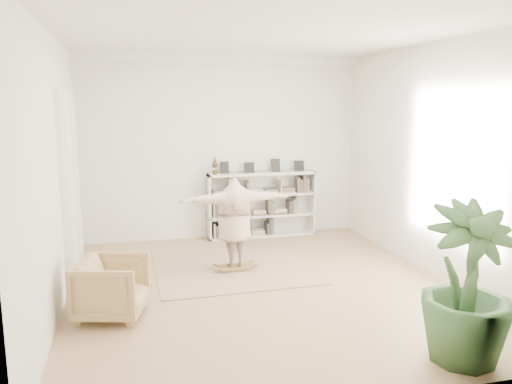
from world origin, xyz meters
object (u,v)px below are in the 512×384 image
(rocker_board, at_px, (235,267))
(houseplant, at_px, (467,284))
(armchair, at_px, (112,288))
(bookshelf, at_px, (261,205))
(person, at_px, (234,220))

(rocker_board, bearing_deg, houseplant, -63.74)
(armchair, bearing_deg, bookshelf, -25.30)
(rocker_board, relative_size, person, 0.27)
(person, bearing_deg, rocker_board, -90.82)
(person, bearing_deg, armchair, 34.46)
(armchair, distance_m, rocker_board, 2.31)
(armchair, height_order, person, person)
(bookshelf, xyz_separation_m, armchair, (-2.84, -3.31, -0.26))
(rocker_board, bearing_deg, armchair, -145.54)
(bookshelf, xyz_separation_m, rocker_board, (-0.98, -1.99, -0.57))
(armchair, relative_size, rocker_board, 1.77)
(person, bearing_deg, houseplant, 116.26)
(rocker_board, bearing_deg, person, -90.82)
(bookshelf, height_order, houseplant, houseplant)
(armchair, bearing_deg, person, -39.38)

